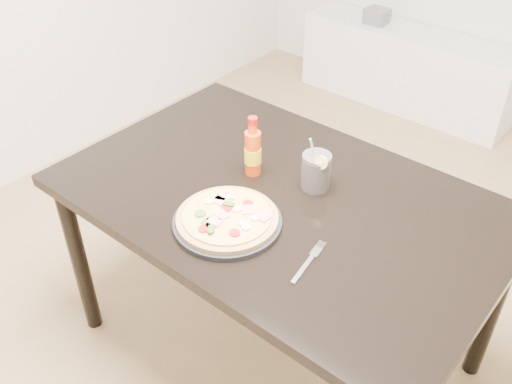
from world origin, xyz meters
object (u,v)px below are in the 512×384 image
Objects in this scene: dining_table at (280,215)px; media_console at (406,69)px; pizza at (227,217)px; hot_sauce_bottle at (253,152)px; fork at (310,260)px; plate at (227,222)px; cola_cup at (316,172)px.

dining_table reaches higher than media_console.
pizza is 0.22× the size of media_console.
hot_sauce_bottle reaches higher than media_console.
fork is (0.25, -0.19, 0.09)m from dining_table.
dining_table is 4.31× the size of plate.
cola_cup is (0.09, 0.32, 0.05)m from plate.
cola_cup is at bearing 60.16° from dining_table.
fork is 0.13× the size of media_console.
hot_sauce_bottle is 1.16× the size of cola_cup.
dining_table is 4.62× the size of pizza.
plate is at bearing -76.43° from media_console.
plate is 1.54× the size of hot_sauce_bottle.
pizza is at bearing -76.42° from media_console.
fork is at bearing -57.24° from cola_cup.
pizza is at bearing -65.71° from hot_sauce_bottle.
media_console is (-0.84, 2.31, -0.50)m from fork.
plate is 0.02m from pizza.
hot_sauce_bottle is at bearing -77.81° from media_console.
cola_cup reaches higher than pizza.
dining_table is at bearing -74.33° from media_console.
dining_table is 0.24m from plate.
plate is at bearing 176.70° from fork.
plate is at bearing -65.75° from hot_sauce_bottle.
pizza is 1.44× the size of hot_sauce_bottle.
dining_table is 6.63× the size of hot_sauce_bottle.
hot_sauce_bottle reaches higher than plate.
plate is 0.34m from cola_cup.
plate is 1.07× the size of pizza.
plate reaches higher than media_console.
pizza is (-0.00, 0.00, 0.02)m from plate.
fork reaches higher than dining_table.
cola_cup is 0.97× the size of fork.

